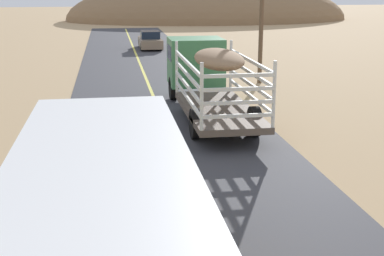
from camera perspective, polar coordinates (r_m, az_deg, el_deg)
name	(u,v)px	position (r m, az deg, el deg)	size (l,w,h in m)	color
livestock_truck	(204,69)	(23.36, 1.24, 6.29)	(2.53, 9.70, 3.02)	#3F7F4C
car_far	(150,41)	(45.61, -4.50, 9.30)	(1.80, 4.40, 1.46)	#8C7259
power_pole_mid	(262,5)	(29.74, 7.47, 12.89)	(2.20, 0.24, 7.93)	brown
distant_hill	(208,20)	(81.39, 1.76, 11.50)	(41.83, 23.80, 12.20)	olive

